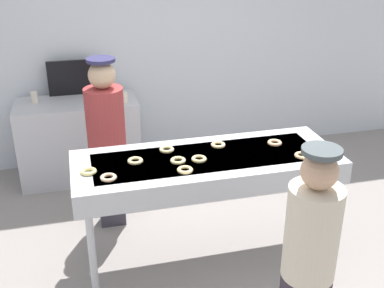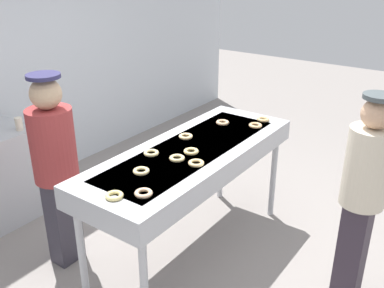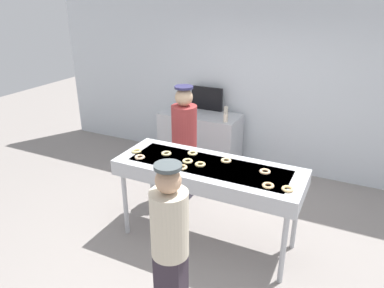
{
  "view_description": "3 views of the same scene",
  "coord_description": "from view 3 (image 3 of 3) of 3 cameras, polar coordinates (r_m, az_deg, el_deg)",
  "views": [
    {
      "loc": [
        -0.96,
        -3.28,
        2.66
      ],
      "look_at": [
        -0.14,
        -0.05,
        1.16
      ],
      "focal_mm": 44.81,
      "sensor_mm": 36.0,
      "label": 1
    },
    {
      "loc": [
        -2.58,
        -1.86,
        2.43
      ],
      "look_at": [
        -0.16,
        -0.12,
        1.14
      ],
      "focal_mm": 40.23,
      "sensor_mm": 36.0,
      "label": 2
    },
    {
      "loc": [
        1.42,
        -3.35,
        2.79
      ],
      "look_at": [
        -0.15,
        -0.12,
        1.29
      ],
      "focal_mm": 33.85,
      "sensor_mm": 36.0,
      "label": 3
    }
  ],
  "objects": [
    {
      "name": "paper_cup_1",
      "position": [
        6.05,
        5.36,
        5.31
      ],
      "size": [
        0.07,
        0.07,
        0.12
      ],
      "primitive_type": "cylinder",
      "color": "beige",
      "rests_on": "prep_counter"
    },
    {
      "name": "paper_cup_0",
      "position": [
        5.67,
        5.33,
        4.11
      ],
      "size": [
        0.07,
        0.07,
        0.12
      ],
      "primitive_type": "cylinder",
      "color": "beige",
      "rests_on": "prep_counter"
    },
    {
      "name": "paper_cup_2",
      "position": [
        6.27,
        -2.0,
        6.01
      ],
      "size": [
        0.07,
        0.07,
        0.12
      ],
      "primitive_type": "cylinder",
      "color": "beige",
      "rests_on": "prep_counter"
    },
    {
      "name": "fryer_conveyor",
      "position": [
        4.09,
        2.63,
        -4.5
      ],
      "size": [
        2.12,
        0.78,
        1.01
      ],
      "color": "#B7BABF",
      "rests_on": "ground"
    },
    {
      "name": "menu_display",
      "position": [
        6.22,
        2.37,
        7.18
      ],
      "size": [
        0.56,
        0.04,
        0.4
      ],
      "primitive_type": "cube",
      "color": "black",
      "rests_on": "prep_counter"
    },
    {
      "name": "plain_donut_2",
      "position": [
        3.68,
        11.9,
        -6.43
      ],
      "size": [
        0.15,
        0.15,
        0.03
      ],
      "primitive_type": "torus",
      "rotation": [
        0.0,
        0.0,
        2.81
      ],
      "color": "#F5C283",
      "rests_on": "fryer_conveyor"
    },
    {
      "name": "plain_donut_4",
      "position": [
        4.1,
        -0.7,
        -2.71
      ],
      "size": [
        0.13,
        0.13,
        0.03
      ],
      "primitive_type": "torus",
      "rotation": [
        0.0,
        0.0,
        0.09
      ],
      "color": "beige",
      "rests_on": "fryer_conveyor"
    },
    {
      "name": "ground_plane",
      "position": [
        4.58,
        2.42,
        -14.76
      ],
      "size": [
        16.0,
        16.0,
        0.0
      ],
      "primitive_type": "plane",
      "color": "gray"
    },
    {
      "name": "prep_counter",
      "position": [
        6.2,
        1.3,
        0.72
      ],
      "size": [
        1.33,
        0.62,
        0.92
      ],
      "primitive_type": "cube",
      "color": "#B7BABF",
      "rests_on": "ground"
    },
    {
      "name": "plain_donut_6",
      "position": [
        4.3,
        0.09,
        -1.46
      ],
      "size": [
        0.14,
        0.14,
        0.03
      ],
      "primitive_type": "torus",
      "rotation": [
        0.0,
        0.0,
        1.78
      ],
      "color": "beige",
      "rests_on": "fryer_conveyor"
    },
    {
      "name": "plain_donut_7",
      "position": [
        4.02,
        1.3,
        -3.23
      ],
      "size": [
        0.15,
        0.15,
        0.03
      ],
      "primitive_type": "torus",
      "rotation": [
        0.0,
        0.0,
        0.3
      ],
      "color": "#ECCE83",
      "rests_on": "fryer_conveyor"
    },
    {
      "name": "plain_donut_5",
      "position": [
        4.13,
        5.39,
        -2.61
      ],
      "size": [
        0.13,
        0.13,
        0.03
      ],
      "primitive_type": "torus",
      "rotation": [
        0.0,
        0.0,
        0.11
      ],
      "color": "#F8D290",
      "rests_on": "fryer_conveyor"
    },
    {
      "name": "plain_donut_9",
      "position": [
        4.41,
        -8.74,
        -1.09
      ],
      "size": [
        0.15,
        0.15,
        0.03
      ],
      "primitive_type": "torus",
      "rotation": [
        0.0,
        0.0,
        1.85
      ],
      "color": "#EAD582",
      "rests_on": "fryer_conveyor"
    },
    {
      "name": "plain_donut_0",
      "position": [
        3.96,
        -1.6,
        -3.69
      ],
      "size": [
        0.12,
        0.12,
        0.03
      ],
      "primitive_type": "torus",
      "rotation": [
        0.0,
        0.0,
        1.57
      ],
      "color": "#F1CA85",
      "rests_on": "fryer_conveyor"
    },
    {
      "name": "back_wall",
      "position": [
        5.96,
        11.95,
        11.7
      ],
      "size": [
        8.0,
        0.12,
        3.39
      ],
      "primitive_type": "cube",
      "color": "silver",
      "rests_on": "ground"
    },
    {
      "name": "plain_donut_8",
      "position": [
        4.3,
        -4.08,
        -1.5
      ],
      "size": [
        0.17,
        0.17,
        0.03
      ],
      "primitive_type": "torus",
      "rotation": [
        0.0,
        0.0,
        2.41
      ],
      "color": "#ECD58E",
      "rests_on": "fryer_conveyor"
    },
    {
      "name": "plain_donut_1",
      "position": [
        3.94,
        11.42,
        -4.28
      ],
      "size": [
        0.17,
        0.17,
        0.03
      ],
      "primitive_type": "torus",
      "rotation": [
        0.0,
        0.0,
        0.69
      ],
      "color": "#F7C592",
      "rests_on": "fryer_conveyor"
    },
    {
      "name": "plain_donut_10",
      "position": [
        3.66,
        14.82,
        -6.86
      ],
      "size": [
        0.13,
        0.13,
        0.03
      ],
      "primitive_type": "torus",
      "rotation": [
        0.0,
        0.0,
        3.05
      ],
      "color": "#F4C983",
      "rests_on": "fryer_conveyor"
    },
    {
      "name": "customer_waiting",
      "position": [
        3.02,
        -3.46,
        -15.88
      ],
      "size": [
        0.3,
        0.3,
        1.64
      ],
      "rotation": [
        0.0,
        0.0,
        -0.22
      ],
      "color": "#322935",
      "rests_on": "ground"
    },
    {
      "name": "plain_donut_3",
      "position": [
        4.24,
        -8.23,
        -2.06
      ],
      "size": [
        0.17,
        0.17,
        0.03
      ],
      "primitive_type": "torus",
      "rotation": [
        0.0,
        0.0,
        2.29
      ],
      "color": "beige",
      "rests_on": "fryer_conveyor"
    },
    {
      "name": "worker_baker",
      "position": [
        5.03,
        -1.23,
        1.3
      ],
      "size": [
        0.35,
        0.35,
        1.65
      ],
      "rotation": [
        0.0,
        0.0,
        3.32
      ],
      "color": "#37343F",
      "rests_on": "ground"
    }
  ]
}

